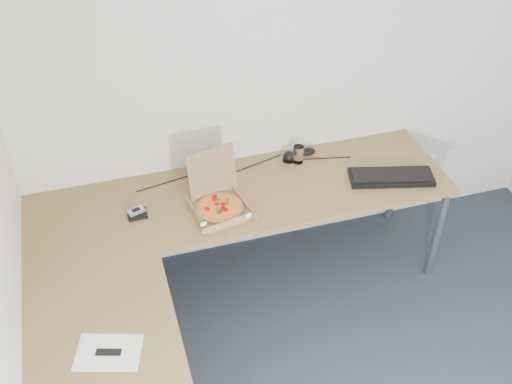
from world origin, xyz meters
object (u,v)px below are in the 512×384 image
object	(u,v)px
desk	(205,257)
keyboard	(391,177)
pizza_box	(219,204)
wallet	(137,214)
drinking_glass	(298,154)

from	to	relation	value
desk	keyboard	xyz separation A→B (m)	(1.23, 0.30, 0.05)
desk	pizza_box	distance (m)	0.37
desk	wallet	distance (m)	0.50
pizza_box	drinking_glass	size ratio (longest dim) A/B	2.97
drinking_glass	wallet	world-z (taller)	drinking_glass
wallet	desk	bearing A→B (deg)	-54.48
drinking_glass	wallet	bearing A→B (deg)	-167.79
pizza_box	drinking_glass	xyz separation A→B (m)	(0.59, 0.30, 0.02)
pizza_box	desk	bearing A→B (deg)	-127.66
desk	wallet	size ratio (longest dim) A/B	23.12
desk	wallet	bearing A→B (deg)	126.28
drinking_glass	keyboard	xyz separation A→B (m)	(0.48, -0.33, -0.04)
pizza_box	drinking_glass	bearing A→B (deg)	16.04
pizza_box	keyboard	world-z (taller)	pizza_box
pizza_box	wallet	xyz separation A→B (m)	(-0.46, 0.08, -0.03)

